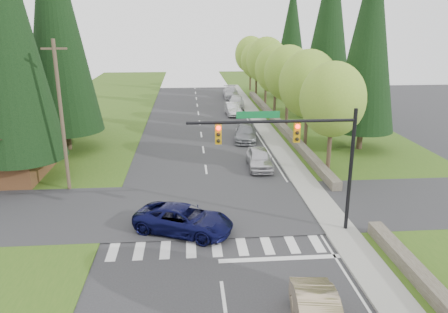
{
  "coord_description": "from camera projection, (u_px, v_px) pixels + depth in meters",
  "views": [
    {
      "loc": [
        -1.28,
        -16.65,
        10.98
      ],
      "look_at": [
        0.93,
        9.74,
        2.8
      ],
      "focal_mm": 35.0,
      "sensor_mm": 36.0,
      "label": 1
    }
  ],
  "objects": [
    {
      "name": "parked_car_a",
      "position": [
        260.0,
        158.0,
        34.09
      ],
      "size": [
        2.02,
        4.65,
        1.56
      ],
      "primitive_type": "imported",
      "rotation": [
        0.0,
        0.0,
        -0.04
      ],
      "color": "silver",
      "rests_on": "ground"
    },
    {
      "name": "decid_tree_0",
      "position": [
        333.0,
        100.0,
        31.6
      ],
      "size": [
        4.8,
        4.8,
        8.37
      ],
      "color": "#38281C",
      "rests_on": "ground"
    },
    {
      "name": "grass_west",
      "position": [
        51.0,
        156.0,
        37.19
      ],
      "size": [
        14.0,
        110.0,
        0.06
      ],
      "primitive_type": "cube",
      "color": "#335616",
      "rests_on": "ground"
    },
    {
      "name": "parked_car_d",
      "position": [
        236.0,
        101.0,
        58.24
      ],
      "size": [
        2.54,
        5.03,
        1.64
      ],
      "primitive_type": "imported",
      "rotation": [
        0.0,
        0.0,
        -0.13
      ],
      "color": "silver",
      "rests_on": "ground"
    },
    {
      "name": "decid_tree_1",
      "position": [
        308.0,
        84.0,
        38.22
      ],
      "size": [
        5.2,
        5.2,
        8.8
      ],
      "color": "#38281C",
      "rests_on": "ground"
    },
    {
      "name": "stone_wall_north",
      "position": [
        278.0,
        122.0,
        48.34
      ],
      "size": [
        0.7,
        40.0,
        0.7
      ],
      "primitive_type": "cube",
      "color": "#4C4438",
      "rests_on": "ground"
    },
    {
      "name": "sidewalk_east",
      "position": [
        277.0,
        144.0,
        40.67
      ],
      "size": [
        1.8,
        80.0,
        0.13
      ],
      "primitive_type": "cube",
      "color": "gray",
      "rests_on": "ground"
    },
    {
      "name": "parked_car_e",
      "position": [
        231.0,
        92.0,
        65.88
      ],
      "size": [
        2.33,
        5.45,
        1.57
      ],
      "primitive_type": "imported",
      "rotation": [
        0.0,
        0.0,
        -0.02
      ],
      "color": "#A8A9AD",
      "rests_on": "ground"
    },
    {
      "name": "decid_tree_4",
      "position": [
        266.0,
        61.0,
        58.13
      ],
      "size": [
        5.4,
        5.4,
        9.18
      ],
      "color": "#38281C",
      "rests_on": "ground"
    },
    {
      "name": "conifer_e_c",
      "position": [
        292.0,
        34.0,
        63.27
      ],
      "size": [
        5.1,
        5.1,
        16.8
      ],
      "color": "#38281C",
      "rests_on": "ground"
    },
    {
      "name": "conifer_e_a",
      "position": [
        369.0,
        37.0,
        36.46
      ],
      "size": [
        5.44,
        5.44,
        17.8
      ],
      "color": "#38281C",
      "rests_on": "ground"
    },
    {
      "name": "parked_car_b",
      "position": [
        246.0,
        133.0,
        42.05
      ],
      "size": [
        2.69,
        5.24,
        1.45
      ],
      "primitive_type": "imported",
      "rotation": [
        0.0,
        0.0,
        -0.13
      ],
      "color": "gray",
      "rests_on": "ground"
    },
    {
      "name": "decid_tree_6",
      "position": [
        251.0,
        55.0,
        71.51
      ],
      "size": [
        5.2,
        5.2,
        8.86
      ],
      "color": "#38281C",
      "rests_on": "ground"
    },
    {
      "name": "decid_tree_5",
      "position": [
        257.0,
        60.0,
        64.94
      ],
      "size": [
        4.8,
        4.8,
        8.3
      ],
      "color": "#38281C",
      "rests_on": "ground"
    },
    {
      "name": "traffic_signal",
      "position": [
        299.0,
        144.0,
        22.35
      ],
      "size": [
        8.7,
        0.37,
        6.8
      ],
      "color": "black",
      "rests_on": "ground"
    },
    {
      "name": "stone_wall_south",
      "position": [
        448.0,
        308.0,
        16.92
      ],
      "size": [
        0.7,
        14.0,
        0.7
      ],
      "primitive_type": "cube",
      "color": "#4C4438",
      "rests_on": "ground"
    },
    {
      "name": "conifer_e_b",
      "position": [
        329.0,
        24.0,
        49.57
      ],
      "size": [
        6.12,
        6.12,
        19.8
      ],
      "color": "#38281C",
      "rests_on": "ground"
    },
    {
      "name": "curb_east",
      "position": [
        268.0,
        144.0,
        40.6
      ],
      "size": [
        0.2,
        80.0,
        0.13
      ],
      "primitive_type": "cube",
      "color": "gray",
      "rests_on": "ground"
    },
    {
      "name": "cross_street",
      "position": [
        211.0,
        209.0,
        26.81
      ],
      "size": [
        120.0,
        8.0,
        0.1
      ],
      "primitive_type": "cube",
      "color": "#28282B",
      "rests_on": "ground"
    },
    {
      "name": "decid_tree_3",
      "position": [
        276.0,
        69.0,
        51.58
      ],
      "size": [
        5.0,
        5.0,
        8.55
      ],
      "color": "#38281C",
      "rests_on": "ground"
    },
    {
      "name": "conifer_w_a",
      "position": [
        5.0,
        25.0,
        28.3
      ],
      "size": [
        6.12,
        6.12,
        19.8
      ],
      "color": "#38281C",
      "rests_on": "ground"
    },
    {
      "name": "utility_pole",
      "position": [
        61.0,
        116.0,
        28.34
      ],
      "size": [
        1.6,
        0.24,
        10.0
      ],
      "color": "#473828",
      "rests_on": "ground"
    },
    {
      "name": "decid_tree_2",
      "position": [
        288.0,
        73.0,
        44.83
      ],
      "size": [
        5.0,
        5.0,
        8.82
      ],
      "color": "#38281C",
      "rests_on": "ground"
    },
    {
      "name": "parked_car_c",
      "position": [
        233.0,
        109.0,
        53.56
      ],
      "size": [
        1.82,
        4.62,
        1.5
      ],
      "primitive_type": "imported",
      "rotation": [
        0.0,
        0.0,
        0.05
      ],
      "color": "silver",
      "rests_on": "ground"
    },
    {
      "name": "suv_navy",
      "position": [
        184.0,
        220.0,
        23.6
      ],
      "size": [
        5.93,
        4.45,
        1.5
      ],
      "primitive_type": "imported",
      "rotation": [
        0.0,
        0.0,
        1.15
      ],
      "color": "#0A0C34",
      "rests_on": "ground"
    },
    {
      "name": "ground",
      "position": [
        221.0,
        283.0,
        19.19
      ],
      "size": [
        120.0,
        120.0,
        0.0
      ],
      "primitive_type": "plane",
      "color": "#28282B",
      "rests_on": "ground"
    },
    {
      "name": "conifer_w_e",
      "position": [
        53.0,
        29.0,
        41.7
      ],
      "size": [
        5.78,
        5.78,
        18.8
      ],
      "color": "#38281C",
      "rests_on": "ground"
    },
    {
      "name": "conifer_w_c",
      "position": [
        55.0,
        18.0,
        35.85
      ],
      "size": [
        6.46,
        6.46,
        20.8
      ],
      "color": "#38281C",
      "rests_on": "ground"
    },
    {
      "name": "grass_east",
      "position": [
        348.0,
        149.0,
        39.26
      ],
      "size": [
        14.0,
        110.0,
        0.06
      ],
      "primitive_type": "cube",
      "color": "#335616",
      "rests_on": "ground"
    }
  ]
}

